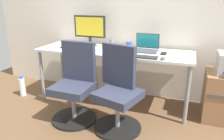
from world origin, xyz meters
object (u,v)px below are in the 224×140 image
Objects in this scene: water_bottle_on_floor at (22,86)px; open_laptop at (146,47)px; office_chair_left at (75,86)px; coffee_mug at (129,45)px; desktop_monitor at (90,28)px; office_chair_right at (118,92)px.

open_laptop reaches higher than water_bottle_on_floor.
coffee_mug is at bearing 58.77° from office_chair_left.
water_bottle_on_floor is 1.95m from open_laptop.
office_chair_left is at bearing -121.23° from coffee_mug.
water_bottle_on_floor is at bearing -163.31° from coffee_mug.
water_bottle_on_floor is 1.00× the size of open_laptop.
desktop_monitor is at bearing 179.88° from coffee_mug.
office_chair_left is 1.00× the size of office_chair_right.
office_chair_right is at bearing -47.46° from desktop_monitor.
office_chair_left is at bearing 179.74° from office_chair_right.
office_chair_right is (0.54, -0.00, 0.00)m from office_chair_left.
water_bottle_on_floor is 1.74m from coffee_mug.
open_laptop is 0.26m from coffee_mug.
coffee_mug is (0.60, -0.00, -0.20)m from desktop_monitor.
office_chair_right is 1.68m from water_bottle_on_floor.
open_laptop is 3.37× the size of coffee_mug.
open_laptop reaches higher than coffee_mug.
water_bottle_on_floor is at bearing -167.47° from open_laptop.
office_chair_left is 3.03× the size of open_laptop.
desktop_monitor reaches higher than coffee_mug.
water_bottle_on_floor is 1.36m from desktop_monitor.
coffee_mug is at bearing 16.69° from water_bottle_on_floor.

